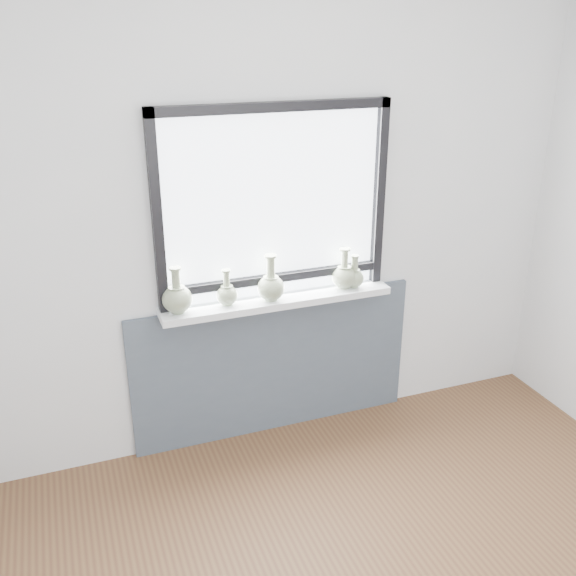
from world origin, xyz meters
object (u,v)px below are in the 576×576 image
object	(u,v)px
vase_a	(177,297)
vase_b	(227,293)
vase_c	(271,286)
windowsill	(278,301)
vase_d	(344,275)
vase_e	(354,277)

from	to	relation	value
vase_a	vase_b	size ratio (longest dim) A/B	1.25
vase_a	vase_c	bearing A→B (deg)	-2.06
windowsill	vase_c	size ratio (longest dim) A/B	5.04
windowsill	vase_a	size ratio (longest dim) A/B	5.24
vase_b	vase_d	size ratio (longest dim) A/B	0.84
windowsill	vase_c	world-z (taller)	vase_c
vase_c	vase_e	distance (m)	0.51
vase_b	vase_c	world-z (taller)	vase_c
vase_a	vase_b	xyz separation A→B (m)	(0.27, 0.00, -0.02)
vase_c	windowsill	bearing A→B (deg)	18.08
vase_b	vase_d	xyz separation A→B (m)	(0.69, -0.00, 0.01)
vase_e	vase_d	bearing A→B (deg)	171.69
vase_d	vase_b	bearing A→B (deg)	179.79
vase_b	vase_d	bearing A→B (deg)	-0.21
vase_a	vase_e	xyz separation A→B (m)	(1.03, -0.01, -0.02)
vase_b	vase_e	size ratio (longest dim) A/B	1.04
vase_d	vase_c	bearing A→B (deg)	-177.46
vase_a	vase_d	distance (m)	0.96
vase_d	vase_e	xyz separation A→B (m)	(0.06, -0.01, -0.01)
vase_b	vase_a	bearing A→B (deg)	-179.13
vase_b	vase_e	world-z (taller)	vase_b
vase_c	vase_d	distance (m)	0.45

